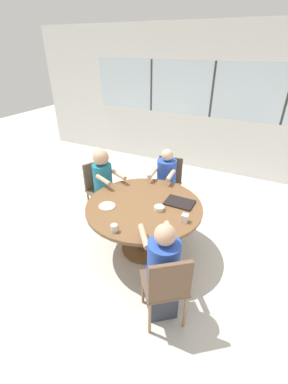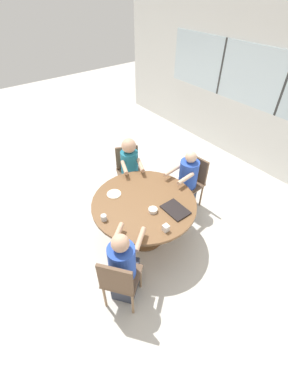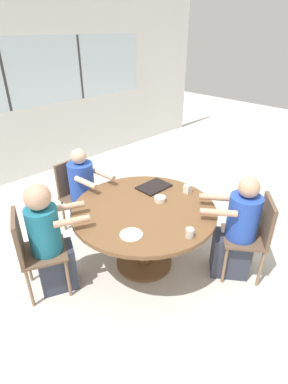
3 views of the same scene
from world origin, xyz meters
name	(u,v)px [view 1 (image 1 of 3)]	position (x,y,z in m)	size (l,w,h in m)	color
ground_plane	(144,248)	(0.00, 0.00, 0.00)	(16.00, 16.00, 0.00)	beige
wall_back_with_windows	(212,102)	(0.00, 2.94, 1.42)	(8.40, 0.08, 2.80)	silver
dining_table	(144,214)	(0.00, 0.00, 0.58)	(1.43, 1.43, 0.71)	brown
chair_for_woman_green_shirt	(168,180)	(-0.11, 1.08, 0.53)	(0.44, 0.44, 0.89)	brown
chair_for_man_blue_shirt	(167,285)	(0.67, -0.86, 0.53)	(0.56, 0.56, 0.89)	brown
chair_for_man_teal_shirt	(99,185)	(-1.00, 0.43, 0.53)	(0.53, 0.53, 0.89)	brown
person_woman_green_shirt	(165,187)	(-0.09, 0.91, 0.49)	(0.35, 0.57, 1.09)	#333847
person_man_blue_shirt	(162,274)	(0.56, -0.72, 0.50)	(0.57, 0.61, 1.11)	#333847
person_man_teal_shirt	(105,189)	(-0.85, 0.36, 0.54)	(0.58, 0.46, 1.15)	#333847
food_tray_dark	(180,203)	(0.38, 0.23, 0.72)	(0.35, 0.25, 0.02)	black
coffee_mug	(114,228)	(-0.04, -0.60, 0.75)	(0.08, 0.07, 0.08)	beige
milk_carton_small	(185,218)	(0.56, -0.10, 0.75)	(0.07, 0.07, 0.09)	silver
bowl_white_shallow	(159,208)	(0.21, -0.02, 0.73)	(0.12, 0.12, 0.05)	silver
plate_tortillas	(107,206)	(-0.38, -0.24, 0.71)	(0.20, 0.20, 0.01)	beige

